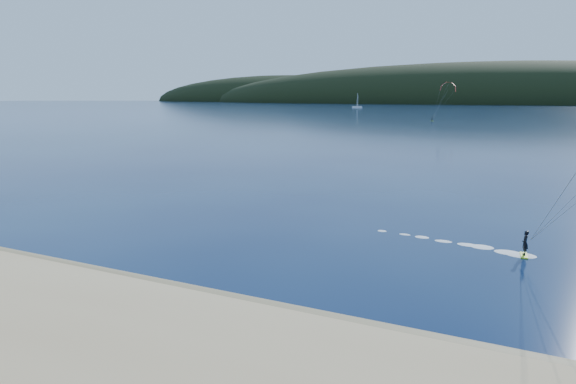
{
  "coord_description": "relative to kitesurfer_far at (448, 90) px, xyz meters",
  "views": [
    {
      "loc": [
        14.2,
        -15.86,
        10.57
      ],
      "look_at": [
        1.73,
        10.0,
        5.0
      ],
      "focal_mm": 31.16,
      "sensor_mm": 36.0,
      "label": 1
    }
  ],
  "objects": [
    {
      "name": "kitesurfer_far",
      "position": [
        0.0,
        0.0,
        0.0
      ],
      "size": [
        10.24,
        6.54,
        14.58
      ],
      "color": "#B8F21C",
      "rests_on": "ground"
    },
    {
      "name": "wet_sand",
      "position": [
        16.8,
        -191.09,
        -12.45
      ],
      "size": [
        220.0,
        2.5,
        0.1
      ],
      "color": "olive",
      "rests_on": "ground"
    },
    {
      "name": "ground",
      "position": [
        16.8,
        -195.59,
        -12.5
      ],
      "size": [
        1800.0,
        1800.0,
        0.0
      ],
      "primitive_type": "plane",
      "color": "#08153A",
      "rests_on": "ground"
    },
    {
      "name": "sailboat",
      "position": [
        -106.23,
        211.95,
        -11.57
      ],
      "size": [
        9.02,
        5.61,
        12.55
      ],
      "color": "white",
      "rests_on": "ground"
    },
    {
      "name": "headland",
      "position": [
        17.43,
        549.69,
        -12.5
      ],
      "size": [
        1200.0,
        310.0,
        140.0
      ],
      "color": "black",
      "rests_on": "ground"
    }
  ]
}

